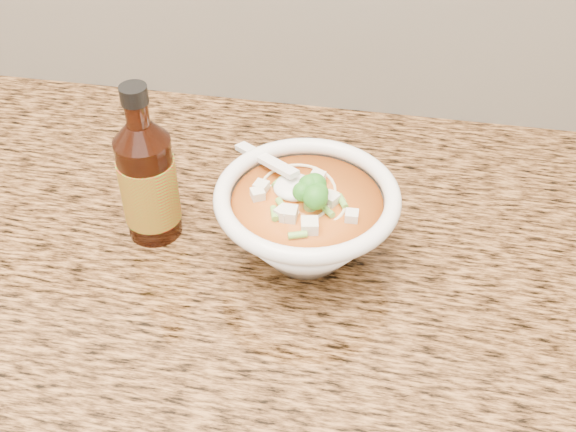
# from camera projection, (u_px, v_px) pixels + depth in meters

# --- Properties ---
(counter_slab) EXTENTS (4.00, 0.68, 0.04)m
(counter_slab) POSITION_uv_depth(u_px,v_px,m) (115.00, 250.00, 0.82)
(counter_slab) COLOR olive
(counter_slab) RESTS_ON cabinet
(soup_bowl) EXTENTS (0.19, 0.19, 0.11)m
(soup_bowl) POSITION_uv_depth(u_px,v_px,m) (306.00, 222.00, 0.76)
(soup_bowl) COLOR white
(soup_bowl) RESTS_ON counter_slab
(hot_sauce_bottle) EXTENTS (0.07, 0.07, 0.19)m
(hot_sauce_bottle) POSITION_uv_depth(u_px,v_px,m) (148.00, 181.00, 0.77)
(hot_sauce_bottle) COLOR #341107
(hot_sauce_bottle) RESTS_ON counter_slab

